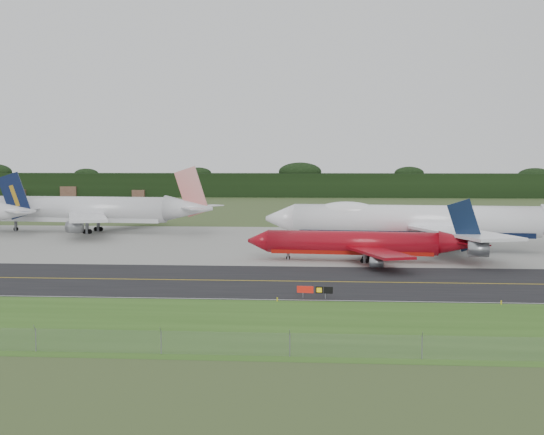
{
  "coord_description": "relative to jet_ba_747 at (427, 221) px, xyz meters",
  "views": [
    {
      "loc": [
        9.72,
        -116.3,
        17.85
      ],
      "look_at": [
        -1.13,
        22.0,
        7.66
      ],
      "focal_mm": 50.0,
      "sensor_mm": 36.0,
      "label": 1
    }
  ],
  "objects": [
    {
      "name": "apron",
      "position": [
        -29.08,
        12.92,
        -5.84
      ],
      "size": [
        400.0,
        78.0,
        0.01
      ],
      "primitive_type": "cube",
      "color": "gray",
      "rests_on": "ground"
    },
    {
      "name": "grass_verge",
      "position": [
        -29.08,
        -73.08,
        -5.85
      ],
      "size": [
        400.0,
        30.0,
        0.01
      ],
      "primitive_type": "cube",
      "color": "#2F5719",
      "rests_on": "ground"
    },
    {
      "name": "edge_marker_right",
      "position": [
        2.0,
        -58.58,
        -5.6
      ],
      "size": [
        0.16,
        0.16,
        0.5
      ],
      "primitive_type": "cylinder",
      "color": "yellow",
      "rests_on": "ground"
    },
    {
      "name": "taxiway_centreline",
      "position": [
        -29.08,
        -42.08,
        -5.82
      ],
      "size": [
        400.0,
        0.4,
        0.0
      ],
      "primitive_type": "cube",
      "color": "gold",
      "rests_on": "taxiway"
    },
    {
      "name": "edge_marker_center",
      "position": [
        -26.2,
        -58.58,
        -5.6
      ],
      "size": [
        0.16,
        0.16,
        0.5
      ],
      "primitive_type": "cylinder",
      "color": "yellow",
      "rests_on": "ground"
    },
    {
      "name": "taxiway",
      "position": [
        -29.08,
        -42.08,
        -5.84
      ],
      "size": [
        400.0,
        32.0,
        0.02
      ],
      "primitive_type": "cube",
      "color": "black",
      "rests_on": "ground"
    },
    {
      "name": "jet_star_tail",
      "position": [
        -79.91,
        32.67,
        -0.23
      ],
      "size": [
        64.03,
        53.34,
        16.88
      ],
      "color": "silver",
      "rests_on": "ground"
    },
    {
      "name": "horizon_treeline",
      "position": [
        -29.08,
        235.68,
        -0.38
      ],
      "size": [
        700.0,
        25.0,
        12.0
      ],
      "color": "black",
      "rests_on": "ground"
    },
    {
      "name": "ground",
      "position": [
        -29.08,
        -38.08,
        -5.85
      ],
      "size": [
        600.0,
        600.0,
        0.0
      ],
      "primitive_type": "plane",
      "color": "#2D431F",
      "rests_on": "ground"
    },
    {
      "name": "taxiway_sign",
      "position": [
        -21.45,
        -56.09,
        -4.74
      ],
      "size": [
        4.72,
        0.66,
        1.58
      ],
      "color": "slate",
      "rests_on": "ground"
    },
    {
      "name": "jet_red_737",
      "position": [
        -13.26,
        -18.31,
        -2.67
      ],
      "size": [
        42.61,
        34.59,
        11.5
      ],
      "color": "maroon",
      "rests_on": "ground"
    },
    {
      "name": "taxiway_edge_line",
      "position": [
        -29.08,
        -57.58,
        -5.82
      ],
      "size": [
        400.0,
        0.25,
        0.0
      ],
      "primitive_type": "cube",
      "color": "silver",
      "rests_on": "taxiway"
    },
    {
      "name": "perimeter_fence",
      "position": [
        -29.08,
        -86.08,
        -4.75
      ],
      "size": [
        320.0,
        0.1,
        320.0
      ],
      "color": "slate",
      "rests_on": "ground"
    },
    {
      "name": "jet_ba_747",
      "position": [
        0.0,
        0.0,
        0.0
      ],
      "size": [
        68.44,
        56.4,
        17.19
      ],
      "color": "white",
      "rests_on": "ground"
    }
  ]
}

